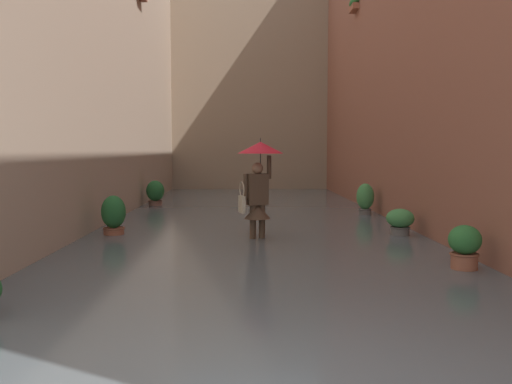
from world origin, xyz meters
TOP-DOWN VIEW (x-y plane):
  - ground_plane at (0.00, -10.03)m, footprint 60.00×60.00m
  - flood_water at (0.00, -10.03)m, footprint 7.41×26.07m
  - building_facade_right at (4.21, -10.03)m, footprint 2.04×24.07m
  - building_facade_far at (0.00, -20.97)m, footprint 10.21×1.80m
  - person_wading at (-0.07, -6.98)m, footprint 0.87×0.87m
  - potted_plant_mid_right at (2.79, -7.52)m, footprint 0.48×0.48m
  - potted_plant_near_left at (-2.89, -4.25)m, footprint 0.45×0.45m
  - potted_plant_near_right at (2.90, -13.23)m, footprint 0.54×0.54m
  - potted_plant_mid_left at (-2.93, -10.82)m, footprint 0.46×0.46m
  - potted_plant_far_left at (-2.86, -7.34)m, footprint 0.55×0.55m

SIDE VIEW (x-z plane):
  - ground_plane at x=0.00m, z-range 0.00..0.00m
  - flood_water at x=0.00m, z-range 0.00..0.15m
  - potted_plant_far_left at x=-2.86m, z-range 0.06..0.72m
  - potted_plant_near_left at x=-2.89m, z-range 0.04..0.81m
  - potted_plant_mid_right at x=2.79m, z-range 0.03..0.95m
  - potted_plant_near_right at x=2.90m, z-range 0.04..0.95m
  - potted_plant_mid_left at x=-2.93m, z-range 0.06..1.01m
  - person_wading at x=-0.07m, z-range 0.32..2.36m
  - building_facade_far at x=0.00m, z-range 0.00..8.63m
  - building_facade_right at x=4.21m, z-range 0.00..10.00m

